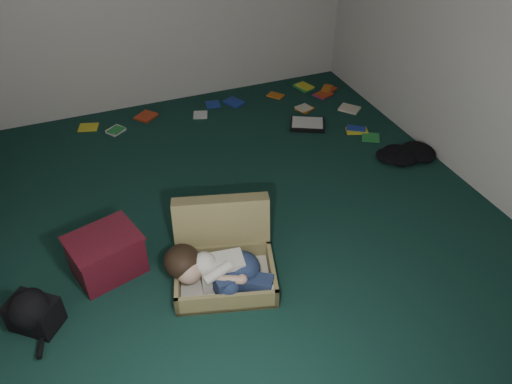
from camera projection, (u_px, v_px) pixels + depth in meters
floor at (249, 215)px, 4.18m from camera, size 4.50×4.50×0.00m
wall_front at (480, 322)px, 1.73m from camera, size 4.50×0.00×4.50m
wall_right at (482, 30)px, 3.96m from camera, size 0.00×4.50×4.50m
suitcase at (224, 255)px, 3.59m from camera, size 0.86×0.85×0.51m
person at (218, 270)px, 3.42m from camera, size 0.71×0.51×0.32m
maroon_bin at (106, 254)px, 3.58m from camera, size 0.57×0.50×0.33m
backpack at (34, 313)px, 3.23m from camera, size 0.49×0.48×0.23m
clothing_pile at (405, 152)px, 4.80m from camera, size 0.56×0.51×0.14m
paper_tray at (307, 124)px, 5.30m from camera, size 0.44×0.40×0.05m
book_scatter at (259, 110)px, 5.58m from camera, size 2.99×1.52×0.02m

